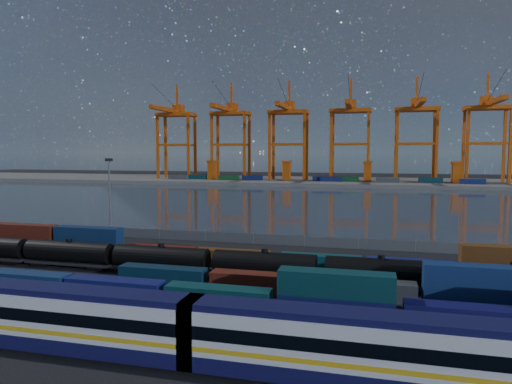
# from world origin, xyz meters

# --- Properties ---
(ground) EXTENTS (700.00, 700.00, 0.00)m
(ground) POSITION_xyz_m (0.00, 0.00, 0.00)
(ground) COLOR black
(ground) RESTS_ON ground
(harbor_water) EXTENTS (700.00, 700.00, 0.00)m
(harbor_water) POSITION_xyz_m (0.00, 105.00, 0.01)
(harbor_water) COLOR #2E3742
(harbor_water) RESTS_ON ground
(far_quay) EXTENTS (700.00, 70.00, 2.00)m
(far_quay) POSITION_xyz_m (0.00, 210.00, 1.00)
(far_quay) COLOR #514F4C
(far_quay) RESTS_ON ground
(distant_mountains) EXTENTS (2470.00, 1100.00, 520.00)m
(distant_mountains) POSITION_xyz_m (63.02, 1600.00, 220.29)
(distant_mountains) COLOR #1E2630
(distant_mountains) RESTS_ON ground
(passenger_train) EXTENTS (79.39, 3.38, 5.80)m
(passenger_train) POSITION_xyz_m (-5.10, -22.79, 2.92)
(passenger_train) COLOR silver
(passenger_train) RESTS_ON ground
(container_row_south) EXTENTS (139.44, 2.48, 5.28)m
(container_row_south) POSITION_xyz_m (-7.15, -9.24, 2.02)
(container_row_south) COLOR #3F4144
(container_row_south) RESTS_ON ground
(container_row_mid) EXTENTS (141.66, 2.43, 5.17)m
(container_row_mid) POSITION_xyz_m (-2.71, -2.21, 1.76)
(container_row_mid) COLOR #3F4244
(container_row_mid) RESTS_ON ground
(container_row_north) EXTENTS (141.60, 2.43, 5.17)m
(container_row_north) POSITION_xyz_m (-14.98, 10.17, 1.98)
(container_row_north) COLOR navy
(container_row_north) RESTS_ON ground
(tanker_string) EXTENTS (138.78, 3.18, 4.54)m
(tanker_string) POSITION_xyz_m (8.02, 3.16, 2.28)
(tanker_string) COLOR black
(tanker_string) RESTS_ON ground
(waterfront_fence) EXTENTS (160.12, 0.12, 2.20)m
(waterfront_fence) POSITION_xyz_m (-0.00, 28.00, 1.00)
(waterfront_fence) COLOR #595B5E
(waterfront_fence) RESTS_ON ground
(yard_light_mast) EXTENTS (1.60, 0.40, 16.60)m
(yard_light_mast) POSITION_xyz_m (-30.00, 26.00, 9.30)
(yard_light_mast) COLOR slate
(yard_light_mast) RESTS_ON ground
(gantry_cranes) EXTENTS (197.76, 43.71, 59.19)m
(gantry_cranes) POSITION_xyz_m (-7.50, 203.43, 36.28)
(gantry_cranes) COLOR #C44E0D
(gantry_cranes) RESTS_ON ground
(quay_containers) EXTENTS (172.58, 10.99, 2.60)m
(quay_containers) POSITION_xyz_m (-11.00, 195.46, 3.30)
(quay_containers) COLOR navy
(quay_containers) RESTS_ON far_quay
(straddle_carriers) EXTENTS (140.00, 7.00, 11.10)m
(straddle_carriers) POSITION_xyz_m (-2.50, 200.00, 7.82)
(straddle_carriers) COLOR #C44E0D
(straddle_carriers) RESTS_ON far_quay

